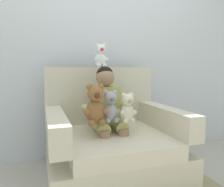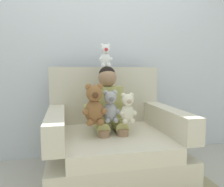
{
  "view_description": "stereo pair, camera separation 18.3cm",
  "coord_description": "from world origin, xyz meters",
  "px_view_note": "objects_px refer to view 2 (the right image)",
  "views": [
    {
      "loc": [
        -0.59,
        -1.78,
        0.98
      ],
      "look_at": [
        -0.02,
        -0.05,
        0.78
      ],
      "focal_mm": 35.23,
      "sensor_mm": 36.0,
      "label": 1
    },
    {
      "loc": [
        -0.41,
        -1.83,
        0.98
      ],
      "look_at": [
        -0.02,
        -0.05,
        0.78
      ],
      "focal_mm": 35.23,
      "sensor_mm": 36.0,
      "label": 2
    }
  ],
  "objects_px": {
    "plush_brown": "(94,106)",
    "armchair": "(112,144)",
    "plush_white_on_backrest": "(105,56)",
    "seated_child": "(109,107)",
    "plush_grey": "(110,107)",
    "plush_cream": "(128,109)"
  },
  "relations": [
    {
      "from": "plush_grey",
      "to": "plush_white_on_backrest",
      "type": "xyz_separation_m",
      "value": [
        0.05,
        0.47,
        0.45
      ]
    },
    {
      "from": "plush_brown",
      "to": "plush_white_on_backrest",
      "type": "height_order",
      "value": "plush_white_on_backrest"
    },
    {
      "from": "seated_child",
      "to": "plush_cream",
      "type": "xyz_separation_m",
      "value": [
        0.12,
        -0.19,
        0.01
      ]
    },
    {
      "from": "plush_brown",
      "to": "plush_white_on_backrest",
      "type": "xyz_separation_m",
      "value": [
        0.19,
        0.52,
        0.42
      ]
    },
    {
      "from": "plush_brown",
      "to": "plush_white_on_backrest",
      "type": "bearing_deg",
      "value": 72.86
    },
    {
      "from": "plush_grey",
      "to": "plush_white_on_backrest",
      "type": "height_order",
      "value": "plush_white_on_backrest"
    },
    {
      "from": "plush_brown",
      "to": "armchair",
      "type": "bearing_deg",
      "value": 43.63
    },
    {
      "from": "plush_grey",
      "to": "armchair",
      "type": "bearing_deg",
      "value": 69.58
    },
    {
      "from": "plush_cream",
      "to": "plush_white_on_backrest",
      "type": "xyz_separation_m",
      "value": [
        -0.09,
        0.52,
        0.46
      ]
    },
    {
      "from": "plush_white_on_backrest",
      "to": "seated_child",
      "type": "bearing_deg",
      "value": -87.79
    },
    {
      "from": "armchair",
      "to": "seated_child",
      "type": "xyz_separation_m",
      "value": [
        -0.02,
        0.04,
        0.33
      ]
    },
    {
      "from": "armchair",
      "to": "plush_cream",
      "type": "relative_size",
      "value": 4.44
    },
    {
      "from": "armchair",
      "to": "plush_grey",
      "type": "relative_size",
      "value": 4.09
    },
    {
      "from": "plush_cream",
      "to": "plush_brown",
      "type": "distance_m",
      "value": 0.28
    },
    {
      "from": "armchair",
      "to": "seated_child",
      "type": "height_order",
      "value": "seated_child"
    },
    {
      "from": "seated_child",
      "to": "plush_white_on_backrest",
      "type": "distance_m",
      "value": 0.58
    },
    {
      "from": "seated_child",
      "to": "plush_brown",
      "type": "relative_size",
      "value": 2.49
    },
    {
      "from": "armchair",
      "to": "seated_child",
      "type": "relative_size",
      "value": 1.35
    },
    {
      "from": "plush_cream",
      "to": "plush_white_on_backrest",
      "type": "relative_size",
      "value": 1.03
    },
    {
      "from": "armchair",
      "to": "plush_grey",
      "type": "bearing_deg",
      "value": -110.81
    },
    {
      "from": "seated_child",
      "to": "plush_cream",
      "type": "height_order",
      "value": "seated_child"
    },
    {
      "from": "seated_child",
      "to": "plush_grey",
      "type": "height_order",
      "value": "seated_child"
    }
  ]
}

